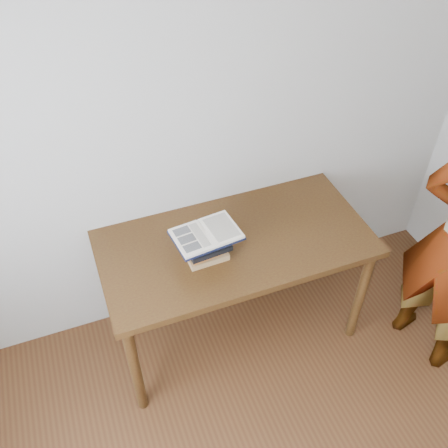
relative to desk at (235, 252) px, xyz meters
name	(u,v)px	position (x,y,z in m)	size (l,w,h in m)	color
room_shell	(375,396)	(-0.20, -1.37, 0.91)	(3.54, 3.54, 2.62)	#B3B3AA
desk	(235,252)	(0.00, 0.00, 0.00)	(1.51, 0.75, 0.81)	#453011
book_stack	(206,244)	(-0.18, -0.04, 0.17)	(0.25, 0.20, 0.16)	#A77F56
open_book	(206,234)	(-0.19, -0.06, 0.26)	(0.36, 0.27, 0.03)	black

